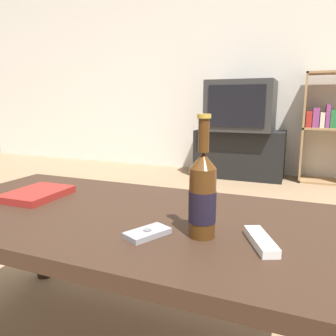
{
  "coord_description": "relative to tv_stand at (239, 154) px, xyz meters",
  "views": [
    {
      "loc": [
        0.5,
        -0.82,
        0.79
      ],
      "look_at": [
        0.07,
        0.22,
        0.57
      ],
      "focal_mm": 35.0,
      "sensor_mm": 36.0,
      "label": 1
    }
  ],
  "objects": [
    {
      "name": "coffee_table",
      "position": [
        0.12,
        -2.73,
        0.15
      ],
      "size": [
        1.25,
        0.65,
        0.47
      ],
      "color": "#332116",
      "rests_on": "ground_plane"
    },
    {
      "name": "television",
      "position": [
        0.0,
        -0.0,
        0.51
      ],
      "size": [
        0.67,
        0.61,
        0.52
      ],
      "color": "#2D2D2D",
      "rests_on": "tv_stand"
    },
    {
      "name": "tv_stand",
      "position": [
        0.0,
        0.0,
        0.0
      ],
      "size": [
        0.92,
        0.43,
        0.51
      ],
      "color": "black",
      "rests_on": "ground_plane"
    },
    {
      "name": "back_wall",
      "position": [
        0.12,
        0.29,
        1.05
      ],
      "size": [
        8.0,
        0.05,
        2.6
      ],
      "color": "silver",
      "rests_on": "ground_plane"
    },
    {
      "name": "bookshelf",
      "position": [
        0.81,
        0.08,
        0.32
      ],
      "size": [
        0.43,
        0.3,
        1.09
      ],
      "color": "#99754C",
      "rests_on": "ground_plane"
    },
    {
      "name": "cell_phone",
      "position": [
        0.28,
        -2.87,
        0.22
      ],
      "size": [
        0.1,
        0.13,
        0.02
      ],
      "rotation": [
        0.0,
        0.0,
        -0.46
      ],
      "color": "gray",
      "rests_on": "coffee_table"
    },
    {
      "name": "remote_control",
      "position": [
        0.55,
        -2.81,
        0.23
      ],
      "size": [
        0.1,
        0.15,
        0.02
      ],
      "rotation": [
        0.0,
        0.0,
        0.43
      ],
      "color": "white",
      "rests_on": "coffee_table"
    },
    {
      "name": "beer_bottle",
      "position": [
        0.41,
        -2.82,
        0.32
      ],
      "size": [
        0.07,
        0.07,
        0.3
      ],
      "color": "#47280F",
      "rests_on": "coffee_table"
    },
    {
      "name": "table_book",
      "position": [
        -0.22,
        -2.71,
        0.23
      ],
      "size": [
        0.17,
        0.22,
        0.02
      ],
      "rotation": [
        0.0,
        0.0,
        0.02
      ],
      "color": "maroon",
      "rests_on": "coffee_table"
    }
  ]
}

